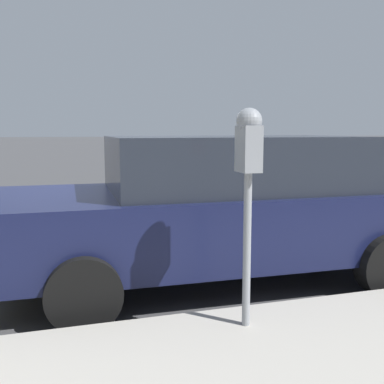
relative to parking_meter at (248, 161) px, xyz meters
name	(u,v)px	position (x,y,z in m)	size (l,w,h in m)	color
ground_plane	(109,262)	(2.55, 0.77, -1.43)	(220.00, 220.00, 0.00)	#424244
parking_meter	(248,161)	(0.00, 0.00, 0.00)	(0.21, 0.19, 1.65)	gray
car_navy	(222,206)	(1.52, -0.37, -0.60)	(2.16, 4.80, 1.59)	#14193D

